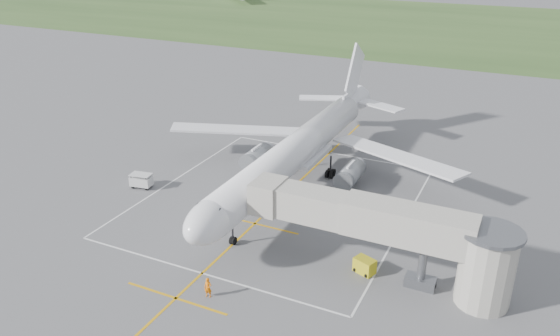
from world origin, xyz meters
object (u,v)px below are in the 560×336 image
at_px(baggage_cart, 141,181).
at_px(ramp_worker_wing, 268,168).
at_px(jet_bridge, 398,233).
at_px(ramp_worker_nose, 208,288).
at_px(airliner, 297,150).
at_px(gpu_unit, 365,266).

distance_m(baggage_cart, ramp_worker_wing, 15.44).
bearing_deg(jet_bridge, ramp_worker_nose, -145.71).
bearing_deg(jet_bridge, airliner, 137.81).
bearing_deg(gpu_unit, ramp_worker_wing, 159.29).
xyz_separation_m(jet_bridge, gpu_unit, (-2.69, -0.05, -4.06)).
height_order(baggage_cart, ramp_worker_nose, ramp_worker_nose).
relative_size(gpu_unit, baggage_cart, 0.80).
xyz_separation_m(airliner, baggage_cart, (-16.28, -8.84, -3.51)).
xyz_separation_m(airliner, ramp_worker_nose, (2.35, -23.37, -3.49)).
height_order(jet_bridge, gpu_unit, jet_bridge).
bearing_deg(airliner, jet_bridge, -42.19).
height_order(airliner, jet_bridge, airliner).
bearing_deg(gpu_unit, ramp_worker_nose, -119.02).
bearing_deg(ramp_worker_nose, jet_bridge, 23.89).
relative_size(baggage_cart, ramp_worker_nose, 1.49).
distance_m(jet_bridge, baggage_cart, 32.69).
distance_m(jet_bridge, ramp_worker_nose, 16.64).
relative_size(airliner, jet_bridge, 2.00).
height_order(airliner, ramp_worker_nose, airliner).
bearing_deg(jet_bridge, baggage_cart, 170.40).
distance_m(baggage_cart, ramp_worker_nose, 23.63).
relative_size(airliner, ramp_worker_nose, 26.00).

